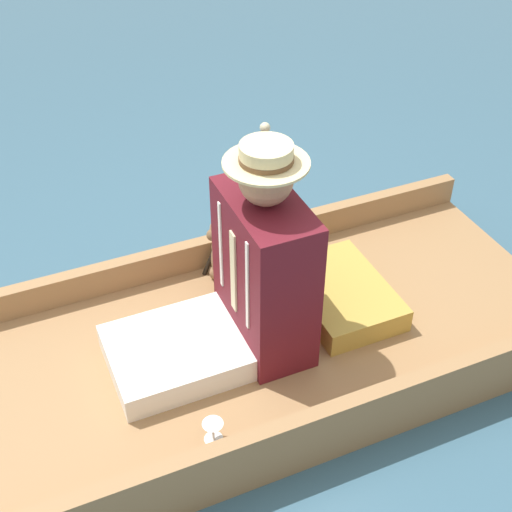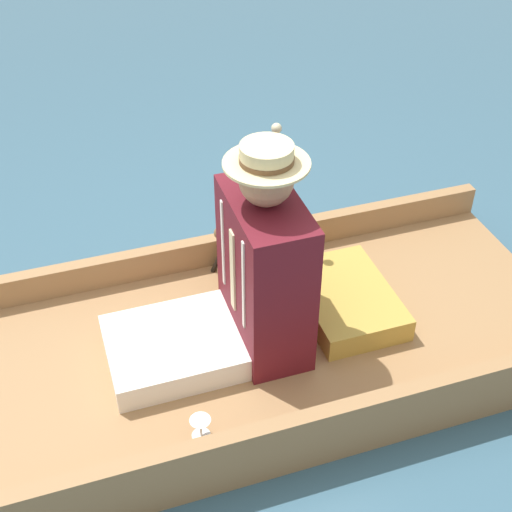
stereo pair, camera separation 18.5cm
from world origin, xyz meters
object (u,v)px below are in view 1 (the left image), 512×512
teddy_bear (225,251)px  wine_glass (213,428)px  seated_person (246,282)px  walking_cane (240,188)px

teddy_bear → wine_glass: (-0.78, 0.36, -0.11)m
wine_glass → teddy_bear: bearing=-24.6°
seated_person → teddy_bear: size_ratio=2.42×
teddy_bear → wine_glass: size_ratio=4.14×
walking_cane → seated_person: bearing=160.0°
wine_glass → walking_cane: bearing=-28.2°
seated_person → wine_glass: seated_person is taller
seated_person → wine_glass: bearing=138.6°
seated_person → walking_cane: (0.47, -0.17, 0.10)m
seated_person → wine_glass: 0.56m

